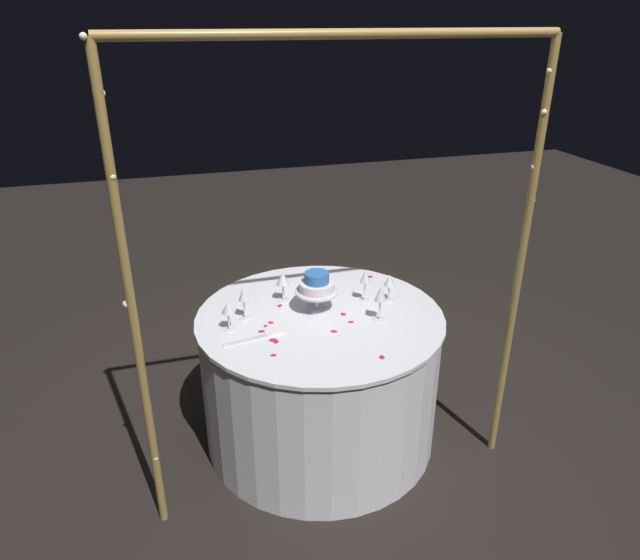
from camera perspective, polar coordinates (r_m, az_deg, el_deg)
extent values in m
plane|color=black|center=(3.27, 0.00, -15.05)|extent=(12.00, 12.00, 0.00)
cylinder|color=olive|center=(2.79, 19.22, 0.65)|extent=(0.04, 0.04, 2.04)
cylinder|color=olive|center=(2.32, -18.05, -4.14)|extent=(0.04, 0.04, 2.04)
cylinder|color=olive|center=(2.17, 2.89, 23.31)|extent=(1.70, 0.04, 0.04)
sphere|color=#F9EAB2|center=(2.63, 20.52, 10.52)|extent=(0.02, 0.02, 0.02)
sphere|color=#F9EAB2|center=(2.29, -18.72, -2.36)|extent=(0.02, 0.02, 0.02)
sphere|color=#F9EAB2|center=(2.43, 17.44, 22.47)|extent=(0.02, 0.02, 0.02)
sphere|color=#F9EAB2|center=(2.68, 20.45, 7.49)|extent=(0.02, 0.02, 0.02)
sphere|color=#F9EAB2|center=(2.69, -16.08, -16.71)|extent=(0.02, 0.02, 0.02)
sphere|color=#F9EAB2|center=(2.26, 9.21, 23.11)|extent=(0.02, 0.02, 0.02)
sphere|color=#F9EAB2|center=(2.63, 21.01, 12.94)|extent=(0.02, 0.02, 0.02)
sphere|color=#F9EAB2|center=(2.08, -20.94, 16.99)|extent=(0.02, 0.02, 0.02)
sphere|color=#F9EAB2|center=(2.14, -0.90, 23.31)|extent=(0.02, 0.02, 0.02)
sphere|color=#F9EAB2|center=(2.57, 21.90, 18.78)|extent=(0.02, 0.02, 0.02)
sphere|color=#F9EAB2|center=(2.29, -18.82, -2.25)|extent=(0.02, 0.02, 0.02)
sphere|color=#F9EAB2|center=(2.06, -11.48, 22.82)|extent=(0.02, 0.02, 0.02)
sphere|color=#F9EAB2|center=(2.58, 21.45, 15.32)|extent=(0.02, 0.02, 0.02)
sphere|color=#F9EAB2|center=(2.11, -19.98, 9.63)|extent=(0.02, 0.02, 0.02)
sphere|color=#F9EAB2|center=(2.04, -22.55, 21.53)|extent=(0.02, 0.02, 0.02)
cylinder|color=white|center=(3.05, 0.00, -9.83)|extent=(1.21, 1.21, 0.72)
cylinder|color=white|center=(2.86, 0.00, -3.68)|extent=(1.24, 1.24, 0.02)
cylinder|color=silver|center=(2.90, -0.30, -2.92)|extent=(0.11, 0.11, 0.01)
cylinder|color=silver|center=(2.88, -0.30, -2.06)|extent=(0.02, 0.02, 0.09)
cylinder|color=silver|center=(2.85, -0.30, -1.16)|extent=(0.22, 0.22, 0.01)
cylinder|color=white|center=(2.84, -0.30, -0.65)|extent=(0.18, 0.18, 0.05)
cylinder|color=#2D6BB7|center=(2.82, -0.30, 0.25)|extent=(0.12, 0.12, 0.05)
cylinder|color=silver|center=(2.76, -9.02, -4.87)|extent=(0.06, 0.06, 0.00)
cylinder|color=silver|center=(2.74, -9.08, -4.05)|extent=(0.01, 0.01, 0.09)
cone|color=silver|center=(2.70, -9.18, -2.73)|extent=(0.06, 0.06, 0.05)
cylinder|color=silver|center=(3.00, 4.45, -2.02)|extent=(0.06, 0.06, 0.00)
cylinder|color=silver|center=(2.98, 4.48, -1.11)|extent=(0.01, 0.01, 0.10)
cone|color=silver|center=(2.94, 4.54, 0.39)|extent=(0.05, 0.05, 0.07)
cylinder|color=silver|center=(3.02, 6.83, -1.96)|extent=(0.06, 0.06, 0.00)
cylinder|color=silver|center=(3.00, 6.87, -1.24)|extent=(0.01, 0.01, 0.08)
cone|color=silver|center=(2.97, 6.94, -0.02)|extent=(0.06, 0.06, 0.06)
cylinder|color=silver|center=(3.00, -3.67, -2.00)|extent=(0.06, 0.06, 0.00)
cylinder|color=silver|center=(2.98, -3.70, -1.20)|extent=(0.01, 0.01, 0.09)
cone|color=silver|center=(2.95, -3.74, 0.17)|extent=(0.07, 0.07, 0.07)
cylinder|color=silver|center=(2.85, -7.49, -3.76)|extent=(0.06, 0.06, 0.00)
cylinder|color=silver|center=(2.82, -7.54, -2.86)|extent=(0.01, 0.01, 0.10)
cone|color=silver|center=(2.79, -7.64, -1.36)|extent=(0.05, 0.05, 0.07)
cylinder|color=silver|center=(2.82, 5.94, -3.92)|extent=(0.06, 0.06, 0.00)
cylinder|color=silver|center=(2.80, 5.99, -2.95)|extent=(0.01, 0.01, 0.10)
cone|color=silver|center=(2.76, 6.07, -1.36)|extent=(0.06, 0.06, 0.07)
cube|color=silver|center=(2.66, -7.35, -5.97)|extent=(0.22, 0.06, 0.01)
cube|color=white|center=(2.69, -4.53, -5.28)|extent=(0.09, 0.03, 0.01)
ellipsoid|color=#C61951|center=(2.71, 1.39, -5.14)|extent=(0.04, 0.04, 0.00)
ellipsoid|color=#C61951|center=(2.79, 3.10, -4.20)|extent=(0.03, 0.03, 0.00)
ellipsoid|color=#C61951|center=(2.64, -4.43, -6.12)|extent=(0.03, 0.04, 0.00)
ellipsoid|color=#C61951|center=(3.27, 4.97, 0.34)|extent=(0.04, 0.04, 0.00)
ellipsoid|color=#C61951|center=(2.79, -4.93, -4.25)|extent=(0.04, 0.04, 0.00)
ellipsoid|color=#C61951|center=(2.65, -4.75, -5.97)|extent=(0.04, 0.03, 0.00)
ellipsoid|color=#C61951|center=(2.72, -5.84, -5.11)|extent=(0.03, 0.03, 0.00)
ellipsoid|color=#C61951|center=(2.94, -4.05, -2.57)|extent=(0.04, 0.04, 0.00)
ellipsoid|color=#C61951|center=(2.76, -5.46, -4.57)|extent=(0.03, 0.03, 0.00)
ellipsoid|color=#C61951|center=(2.54, -4.65, -7.48)|extent=(0.03, 0.03, 0.00)
ellipsoid|color=#C61951|center=(2.53, 6.21, -7.66)|extent=(0.03, 0.03, 0.00)
ellipsoid|color=#C61951|center=(2.86, 2.34, -3.42)|extent=(0.03, 0.04, 0.00)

